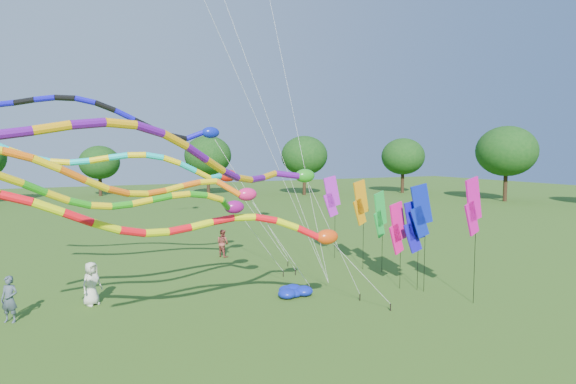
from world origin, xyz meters
name	(u,v)px	position (x,y,z in m)	size (l,w,h in m)	color
ground	(326,325)	(0.00, 0.00, 0.00)	(160.00, 160.00, 0.00)	#295516
tree_ring	(277,173)	(-0.18, 4.00, 5.51)	(120.07, 118.57, 9.37)	#382314
tube_kite_red	(218,226)	(-3.98, 0.56, 3.95)	(14.02, 1.14, 6.06)	black
tube_kite_orange	(152,183)	(-5.88, 2.16, 5.38)	(13.75, 3.53, 7.24)	black
tube_kite_purple	(219,162)	(-4.48, -1.21, 6.17)	(13.45, 5.30, 7.85)	black
tube_kite_blue	(116,118)	(-6.38, 7.64, 7.95)	(15.40, 2.16, 9.49)	black
tube_kite_cyan	(147,165)	(-4.98, 8.15, 5.84)	(14.71, 1.27, 7.83)	black
tube_kite_green	(155,199)	(-5.30, 4.67, 4.55)	(13.30, 4.52, 6.64)	black
banner_pole_blue_a	(414,227)	(5.91, 2.06, 3.01)	(1.16, 0.24, 4.27)	black
banner_pole_magenta_b	(473,207)	(6.71, -0.63, 4.17)	(1.16, 0.26, 5.45)	black
banner_pole_green	(380,215)	(6.47, 5.36, 3.14)	(1.12, 0.45, 4.40)	black
banner_pole_blue_b	(421,211)	(6.00, 1.72, 3.76)	(1.16, 0.30, 5.03)	black
banner_pole_orange	(361,203)	(5.93, 6.39, 3.69)	(1.15, 0.30, 4.96)	black
banner_pole_magenta_a	(397,228)	(5.33, 2.53, 2.91)	(1.16, 0.29, 4.16)	black
banner_pole_violet	(332,197)	(5.95, 9.45, 3.76)	(1.16, 0.13, 5.03)	black
blue_nylon_heap	(292,291)	(0.51, 3.82, 0.21)	(1.71, 1.39, 0.49)	#0D1FAE
person_a	(91,284)	(-7.71, 6.34, 0.92)	(0.90, 0.59, 1.84)	beige
person_b	(9,299)	(-10.65, 5.49, 0.89)	(0.65, 0.43, 1.79)	#3E4B57
person_c	(223,243)	(0.21, 12.80, 0.85)	(0.82, 0.64, 1.69)	#954136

